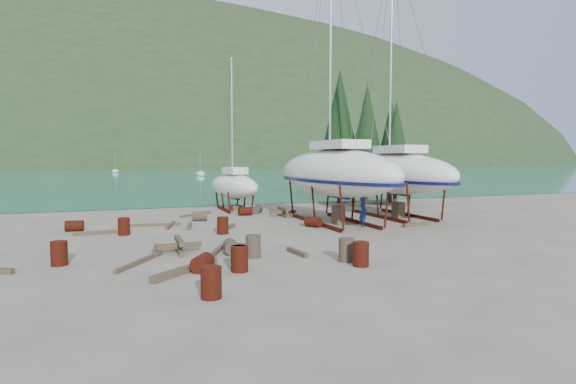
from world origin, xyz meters
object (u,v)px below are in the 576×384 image
object	(u,v)px
large_sailboat_near	(334,172)
worker	(363,212)
small_sailboat_shore	(234,185)
large_sailboat_far	(394,173)

from	to	relation	value
large_sailboat_near	worker	bearing A→B (deg)	-72.23
large_sailboat_near	small_sailboat_shore	distance (m)	9.61
large_sailboat_near	large_sailboat_far	size ratio (longest dim) A/B	1.06
small_sailboat_shore	worker	bearing A→B (deg)	-75.41
worker	large_sailboat_far	bearing A→B (deg)	-44.74
large_sailboat_far	worker	xyz separation A→B (m)	(-4.11, -3.16, -2.04)
large_sailboat_far	large_sailboat_near	bearing A→B (deg)	-169.19
small_sailboat_shore	worker	distance (m)	11.72
large_sailboat_far	small_sailboat_shore	distance (m)	11.69
worker	large_sailboat_near	bearing A→B (deg)	30.75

